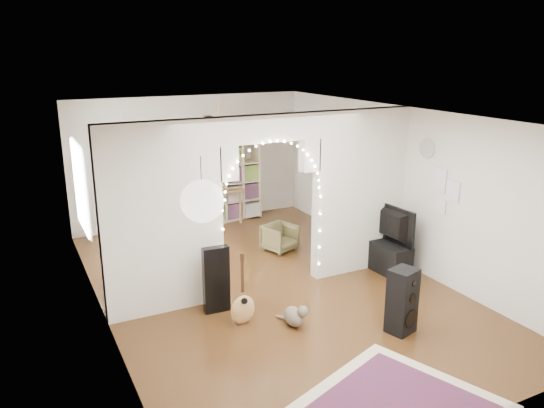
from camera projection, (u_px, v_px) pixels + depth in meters
name	position (u px, v px, depth m)	size (l,w,h in m)	color
floor	(270.00, 286.00, 8.35)	(7.50, 7.50, 0.00)	black
ceiling	(270.00, 114.00, 7.60)	(5.00, 7.50, 0.02)	white
wall_back	(190.00, 160.00, 11.19)	(5.00, 0.02, 2.70)	silver
wall_front	(457.00, 308.00, 4.77)	(5.00, 0.02, 2.70)	silver
wall_left	(98.00, 229.00, 6.89)	(0.02, 7.50, 2.70)	silver
wall_right	(400.00, 186.00, 9.06)	(0.02, 7.50, 2.70)	silver
divider_wall	(270.00, 200.00, 7.96)	(5.00, 0.20, 2.70)	silver
fairy_lights	(274.00, 194.00, 7.81)	(1.64, 0.04, 1.60)	#FFEABF
window	(80.00, 187.00, 8.41)	(0.04, 1.20, 1.40)	white
wall_clock	(428.00, 148.00, 8.33)	(0.31, 0.31, 0.03)	white
picture_frames	(443.00, 191.00, 8.16)	(0.02, 0.50, 0.70)	white
paper_lantern	(202.00, 201.00, 4.85)	(0.40, 0.40, 0.40)	white
ceiling_fan	(219.00, 120.00, 9.40)	(1.10, 1.10, 0.30)	#AC8E39
guitar_case	(216.00, 280.00, 7.43)	(0.37, 0.12, 0.97)	black
acoustic_guitar	(243.00, 298.00, 7.11)	(0.37, 0.21, 0.87)	#AD7F45
tabby_cat	(295.00, 316.00, 7.12)	(0.35, 0.54, 0.36)	brown
floor_speaker	(402.00, 301.00, 6.90)	(0.41, 0.38, 0.88)	black
media_console	(384.00, 255.00, 8.95)	(0.40, 1.00, 0.50)	black
tv	(386.00, 224.00, 8.80)	(1.07, 0.14, 0.62)	black
bookcase	(223.00, 183.00, 11.39)	(1.64, 0.42, 1.68)	#C7B290
dining_table	(212.00, 192.00, 11.32)	(1.24, 0.85, 0.76)	brown
flower_vase	(212.00, 184.00, 11.28)	(0.18, 0.18, 0.19)	white
dining_chair_left	(180.00, 270.00, 8.43)	(0.48, 0.49, 0.45)	brown
dining_chair_right	(280.00, 238.00, 9.81)	(0.53, 0.55, 0.50)	brown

